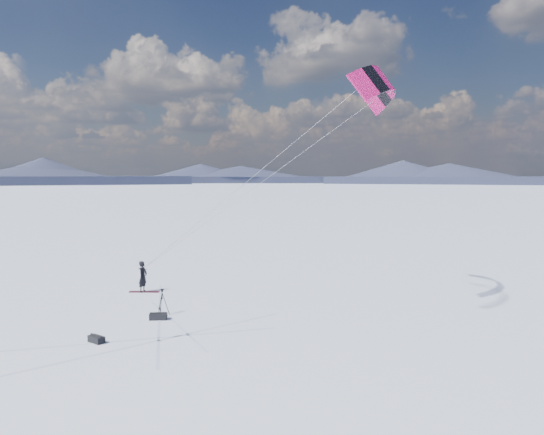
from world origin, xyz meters
The scene contains 9 objects.
ground centered at (0.00, 0.00, 0.00)m, with size 1800.00×1800.00×0.00m, color white.
horizon_hills centered at (0.00, 0.00, 2.82)m, with size 704.00×704.42×8.00m.
snow_tracks centered at (-1.98, 0.09, 0.00)m, with size 13.93×9.84×0.01m.
snowkiter centered at (-2.24, 4.28, 0.00)m, with size 0.62×0.41×1.70m, color black.
snowboard centered at (-2.16, 4.28, 0.02)m, with size 1.63×0.31×0.04m, color maroon.
tripod centered at (1.80, 1.20, 0.78)m, with size 0.59×0.51×1.21m.
gear_bag_a centered at (2.19, 0.45, 0.15)m, with size 0.84×0.71×0.34m.
gear_bag_b centered at (2.26, -3.16, 0.14)m, with size 0.72×0.42×0.31m.
power_kite centered at (9.85, 7.17, 10.50)m, with size 13.39×6.02×10.15m.
Camera 1 is at (17.84, -17.27, 6.49)m, focal length 35.00 mm.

